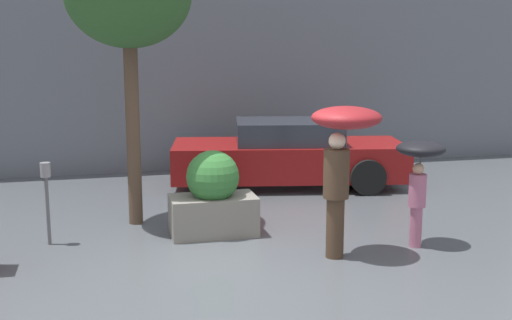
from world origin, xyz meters
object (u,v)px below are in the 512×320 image
at_px(parked_car_near, 288,155).
at_px(parking_meter, 46,186).
at_px(person_child, 420,166).
at_px(planter_box, 213,197).
at_px(person_adult, 343,143).

bearing_deg(parked_car_near, parking_meter, 133.81).
xyz_separation_m(person_child, parked_car_near, (-0.64, 4.03, -0.51)).
bearing_deg(planter_box, parking_meter, 178.19).
height_order(person_adult, parking_meter, person_adult).
bearing_deg(parking_meter, person_child, -14.16).
relative_size(person_child, parking_meter, 1.26).
relative_size(person_adult, parking_meter, 1.70).
xyz_separation_m(planter_box, parked_car_near, (2.00, 2.86, 0.05)).
xyz_separation_m(parked_car_near, parking_meter, (-4.30, -2.78, 0.23)).
height_order(person_adult, person_child, person_adult).
distance_m(planter_box, parked_car_near, 3.49).
distance_m(planter_box, person_adult, 2.19).
xyz_separation_m(planter_box, person_adult, (1.46, -1.34, 0.94)).
distance_m(person_adult, parked_car_near, 4.33).
bearing_deg(planter_box, person_child, -23.95).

